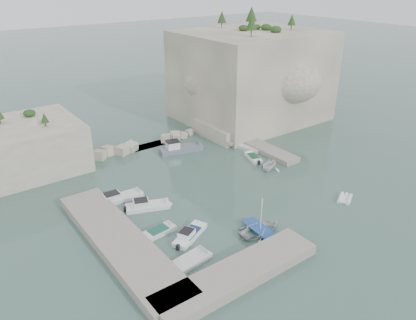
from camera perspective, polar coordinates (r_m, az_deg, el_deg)
ground at (r=54.15m, az=3.78°, el=-5.04°), size 400.00×400.00×0.00m
cliff_east at (r=81.55m, az=6.09°, el=11.66°), size 26.00×22.00×17.00m
cliff_terrace at (r=73.74m, az=2.63°, el=4.45°), size 8.00×10.00×2.50m
outcrop_west at (r=65.87m, az=-24.56°, el=1.66°), size 16.00×14.00×7.00m
quay_west at (r=45.62m, az=-12.33°, el=-11.16°), size 5.00×24.00×1.10m
quay_south at (r=40.70m, az=4.24°, el=-15.66°), size 18.00×4.00×1.10m
ledge_east at (r=68.78m, az=7.11°, el=1.97°), size 3.00×16.00×0.80m
breakwater at (r=69.90m, az=-8.46°, el=2.53°), size 28.00×3.00×1.40m
motorboat_a at (r=54.31m, az=-12.38°, el=-5.53°), size 6.89×2.38×1.40m
motorboat_b at (r=51.92m, az=-8.44°, el=-6.70°), size 6.29×3.98×1.40m
motorboat_c at (r=47.11m, az=-6.99°, el=-10.24°), size 4.60×2.02×0.70m
motorboat_d at (r=46.32m, az=-2.52°, el=-10.74°), size 5.81×4.05×1.40m
motorboat_e at (r=42.78m, az=-2.44°, el=-14.21°), size 5.02×2.59×0.70m
rowboat at (r=47.33m, az=7.35°, el=-10.08°), size 5.45×4.03×1.09m
inflatable_dinghy at (r=56.03m, az=18.67°, el=-5.33°), size 3.24×2.59×0.44m
tender_east_a at (r=61.71m, az=8.58°, el=-1.32°), size 4.55×4.20×2.00m
tender_east_b at (r=64.80m, az=6.36°, el=0.13°), size 2.80×4.70×0.70m
tender_east_c at (r=68.28m, az=5.68°, el=1.50°), size 2.88×5.27×0.70m
tender_east_d at (r=69.66m, az=3.71°, el=2.06°), size 4.32×2.53×1.57m
work_boat at (r=67.33m, az=-3.80°, el=1.22°), size 8.14×4.05×2.20m
rowboat_mast at (r=45.88m, az=7.53°, el=-7.37°), size 0.10×0.10×4.20m
vegetation at (r=77.65m, az=2.70°, el=18.18°), size 53.48×13.88×13.40m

